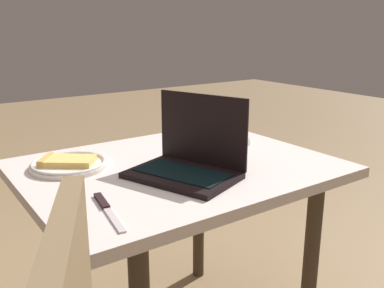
{
  "coord_description": "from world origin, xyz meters",
  "views": [
    {
      "loc": [
        -0.77,
        -1.19,
        1.21
      ],
      "look_at": [
        0.02,
        -0.06,
        0.82
      ],
      "focal_mm": 39.93,
      "sensor_mm": 36.0,
      "label": 1
    }
  ],
  "objects_px": {
    "dining_table": "(178,190)",
    "pizza_plate": "(68,164)",
    "pizza_tray": "(211,137)",
    "table_knife": "(106,208)",
    "laptop": "(189,159)"
  },
  "relations": [
    {
      "from": "dining_table",
      "to": "pizza_plate",
      "type": "relative_size",
      "value": 4.0
    },
    {
      "from": "dining_table",
      "to": "pizza_tray",
      "type": "relative_size",
      "value": 3.16
    },
    {
      "from": "pizza_tray",
      "to": "table_knife",
      "type": "relative_size",
      "value": 1.31
    },
    {
      "from": "pizza_tray",
      "to": "table_knife",
      "type": "distance_m",
      "value": 0.74
    },
    {
      "from": "laptop",
      "to": "pizza_tray",
      "type": "distance_m",
      "value": 0.42
    },
    {
      "from": "laptop",
      "to": "dining_table",
      "type": "bearing_deg",
      "value": 76.23
    },
    {
      "from": "dining_table",
      "to": "pizza_plate",
      "type": "height_order",
      "value": "pizza_plate"
    },
    {
      "from": "pizza_plate",
      "to": "table_knife",
      "type": "height_order",
      "value": "pizza_plate"
    },
    {
      "from": "pizza_tray",
      "to": "table_knife",
      "type": "bearing_deg",
      "value": -149.42
    },
    {
      "from": "pizza_plate",
      "to": "table_knife",
      "type": "distance_m",
      "value": 0.39
    },
    {
      "from": "pizza_tray",
      "to": "laptop",
      "type": "bearing_deg",
      "value": -137.18
    },
    {
      "from": "dining_table",
      "to": "pizza_plate",
      "type": "distance_m",
      "value": 0.39
    },
    {
      "from": "pizza_plate",
      "to": "pizza_tray",
      "type": "xyz_separation_m",
      "value": [
        0.6,
        -0.01,
        0.01
      ]
    },
    {
      "from": "pizza_plate",
      "to": "pizza_tray",
      "type": "distance_m",
      "value": 0.6
    },
    {
      "from": "laptop",
      "to": "pizza_plate",
      "type": "relative_size",
      "value": 1.52
    }
  ]
}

